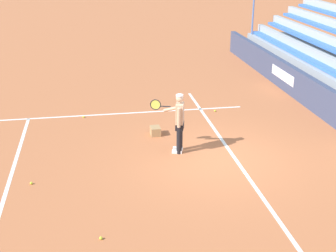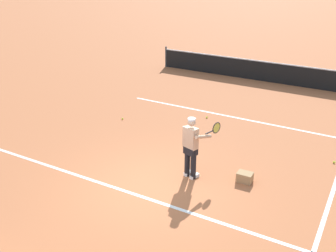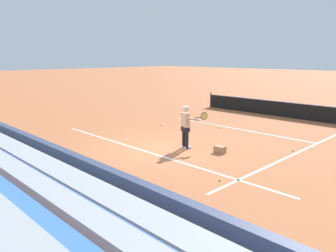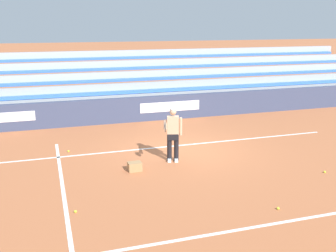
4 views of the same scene
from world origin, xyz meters
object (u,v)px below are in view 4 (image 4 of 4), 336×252
Objects in this scene: tennis_ball_toward_net at (75,211)px; tennis_ball_midcourt at (278,208)px; tennis_player at (173,134)px; tennis_ball_near_player at (325,172)px; ball_box_cardboard at (135,167)px; tennis_ball_by_box at (68,151)px.

tennis_ball_toward_net is 1.00× the size of tennis_ball_midcourt.
tennis_ball_near_player is at bearing 149.13° from tennis_player.
tennis_ball_toward_net is at bearing 39.42° from tennis_player.
ball_box_cardboard is 5.60m from tennis_ball_near_player.
tennis_player reaches higher than tennis_ball_midcourt.
ball_box_cardboard is 6.06× the size of tennis_ball_near_player.
tennis_ball_midcourt is (-4.58, 1.29, 0.00)m from tennis_ball_toward_net.
tennis_ball_midcourt is at bearing 31.78° from tennis_ball_near_player.
tennis_ball_midcourt is at bearing 108.28° from tennis_player.
tennis_ball_near_player and tennis_ball_midcourt have the same top height.
tennis_player is 4.66m from tennis_ball_near_player.
tennis_ball_by_box and tennis_ball_midcourt have the same top height.
tennis_player is at bearing -160.53° from ball_box_cardboard.
tennis_ball_by_box is 1.00× the size of tennis_ball_midcourt.
ball_box_cardboard is 6.06× the size of tennis_ball_toward_net.
ball_box_cardboard is 4.39m from tennis_ball_midcourt.
ball_box_cardboard is 6.06× the size of tennis_ball_by_box.
tennis_ball_toward_net is 1.00× the size of tennis_ball_by_box.
tennis_ball_toward_net is (1.92, 2.21, -0.10)m from ball_box_cardboard.
tennis_player is 1.62m from ball_box_cardboard.
tennis_ball_midcourt is (-1.31, 3.97, -0.86)m from tennis_player.
tennis_player is at bearing -71.72° from tennis_ball_midcourt.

